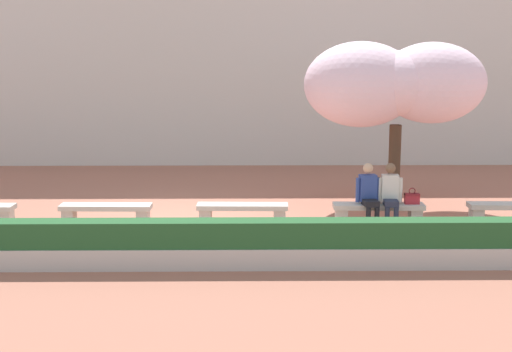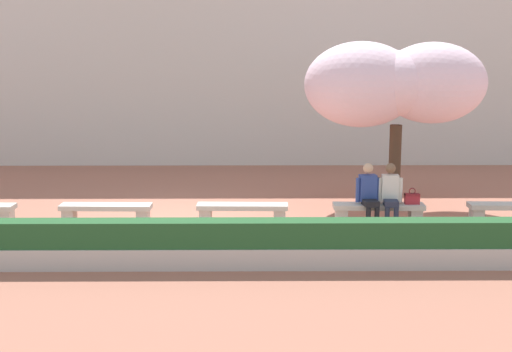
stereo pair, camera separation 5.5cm
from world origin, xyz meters
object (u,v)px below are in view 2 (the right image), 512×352
at_px(stone_bench_center, 106,211).
at_px(stone_bench_east_end, 378,211).
at_px(stone_bench_near_east, 242,211).
at_px(cherry_tree_main, 393,84).
at_px(person_seated_left, 369,193).
at_px(handbag, 412,198).
at_px(person_seated_right, 390,193).

bearing_deg(stone_bench_center, stone_bench_east_end, -0.00).
distance_m(stone_bench_near_east, cherry_tree_main, 4.65).
bearing_deg(stone_bench_east_end, cherry_tree_main, 72.66).
height_order(stone_bench_center, person_seated_left, person_seated_left).
relative_size(stone_bench_center, handbag, 5.53).
bearing_deg(cherry_tree_main, handbag, -87.92).
relative_size(person_seated_left, person_seated_right, 1.00).
distance_m(person_seated_right, handbag, 0.47).
distance_m(stone_bench_center, cherry_tree_main, 6.97).
relative_size(stone_bench_east_end, person_seated_right, 1.45).
distance_m(stone_bench_center, person_seated_right, 5.84).
relative_size(person_seated_left, handbag, 3.81).
height_order(stone_bench_near_east, handbag, handbag).
xyz_separation_m(person_seated_left, person_seated_right, (0.44, -0.00, 0.00)).
bearing_deg(stone_bench_near_east, stone_bench_east_end, -0.00).
bearing_deg(stone_bench_near_east, stone_bench_center, 180.00).
relative_size(stone_bench_near_east, cherry_tree_main, 0.46).
height_order(stone_bench_east_end, cherry_tree_main, cherry_tree_main).
xyz_separation_m(stone_bench_near_east, person_seated_left, (2.58, -0.05, 0.39)).
relative_size(stone_bench_center, person_seated_left, 1.45).
bearing_deg(stone_bench_east_end, handbag, -1.87).
xyz_separation_m(stone_bench_center, person_seated_right, (5.83, -0.05, 0.39)).
xyz_separation_m(stone_bench_east_end, handbag, (0.68, -0.02, 0.27)).
bearing_deg(handbag, stone_bench_center, 179.80).
bearing_deg(person_seated_left, stone_bench_center, 179.44).
bearing_deg(stone_bench_east_end, stone_bench_near_east, 180.00).
relative_size(stone_bench_near_east, stone_bench_east_end, 1.00).
height_order(stone_bench_near_east, cherry_tree_main, cherry_tree_main).
bearing_deg(stone_bench_near_east, cherry_tree_main, 29.66).
bearing_deg(stone_bench_center, handbag, -0.20).
height_order(person_seated_left, cherry_tree_main, cherry_tree_main).
relative_size(stone_bench_center, stone_bench_east_end, 1.00).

